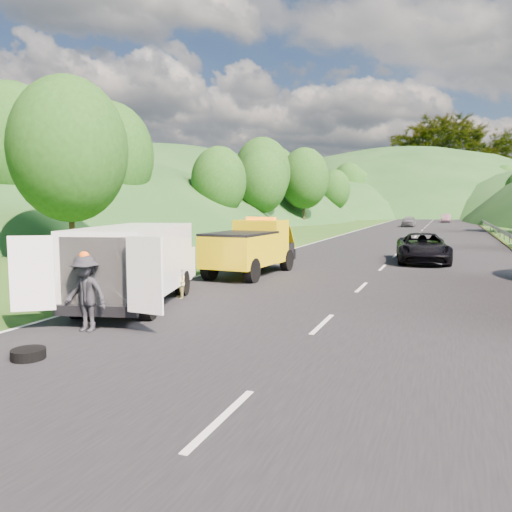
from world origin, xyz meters
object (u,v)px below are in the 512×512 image
at_px(suitcase, 133,280).
at_px(white_van, 137,261).
at_px(tow_truck, 251,247).
at_px(child, 179,299).
at_px(worker, 87,332).
at_px(woman, 176,292).
at_px(spare_tire, 29,360).
at_px(passing_suv, 422,263).

bearing_deg(suitcase, white_van, -52.73).
height_order(tow_truck, child, tow_truck).
height_order(worker, suitcase, worker).
xyz_separation_m(woman, suitcase, (-1.84, 0.13, 0.31)).
bearing_deg(worker, woman, 98.79).
bearing_deg(spare_tire, passing_suv, 72.26).
bearing_deg(child, passing_suv, 112.07).
height_order(child, suitcase, suitcase).
relative_size(woman, child, 1.64).
height_order(worker, spare_tire, worker).
xyz_separation_m(tow_truck, woman, (-0.87, -4.86, -1.21)).
relative_size(child, spare_tire, 1.57).
height_order(white_van, passing_suv, white_van).
bearing_deg(child, tow_truck, 137.71).
height_order(tow_truck, worker, tow_truck).
relative_size(white_van, woman, 4.27).
xyz_separation_m(tow_truck, worker, (-0.13, -10.31, -1.21)).
bearing_deg(worker, suitcase, 115.83).
bearing_deg(suitcase, child, -24.31).
distance_m(white_van, worker, 3.43).
xyz_separation_m(child, worker, (0.01, -4.42, 0.00)).
distance_m(woman, child, 1.27).
bearing_deg(passing_suv, worker, -117.46).
xyz_separation_m(white_van, passing_suv, (7.43, 14.62, -1.35)).
bearing_deg(woman, white_van, 157.55).
distance_m(tow_truck, worker, 10.38).
distance_m(woman, passing_suv, 14.36).
height_order(woman, passing_suv, woman).
bearing_deg(suitcase, woman, -4.05).
bearing_deg(woman, tow_truck, -34.31).
distance_m(white_van, passing_suv, 16.46).
bearing_deg(child, woman, 174.48).
xyz_separation_m(white_van, woman, (-0.07, 2.38, -1.35)).
xyz_separation_m(tow_truck, white_van, (-0.80, -7.23, 0.15)).
bearing_deg(worker, tow_truck, 90.29).
relative_size(child, passing_suv, 0.19).
distance_m(woman, suitcase, 1.87).
bearing_deg(passing_suv, spare_tire, -114.32).
height_order(tow_truck, woman, tow_truck).
distance_m(white_van, suitcase, 3.32).
bearing_deg(white_van, child, 48.49).
relative_size(woman, suitcase, 2.72).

